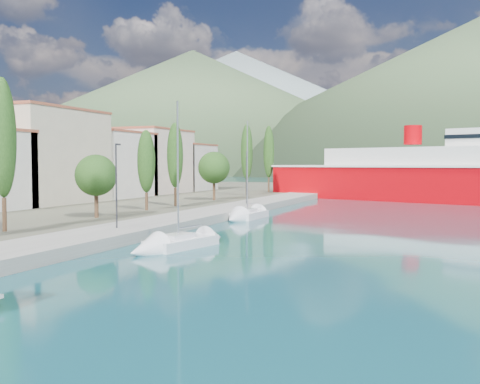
% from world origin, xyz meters
% --- Properties ---
extents(ground, '(1400.00, 1400.00, 0.00)m').
position_xyz_m(ground, '(0.00, 120.00, 0.00)').
color(ground, '#134B55').
extents(quay, '(5.00, 88.00, 0.80)m').
position_xyz_m(quay, '(-9.00, 26.00, 0.40)').
color(quay, gray).
rests_on(quay, ground).
extents(town_buildings, '(9.20, 69.20, 11.30)m').
position_xyz_m(town_buildings, '(-32.00, 36.91, 5.57)').
color(town_buildings, beige).
rests_on(town_buildings, land_strip).
extents(tree_row, '(4.13, 65.44, 11.09)m').
position_xyz_m(tree_row, '(-15.56, 33.22, 5.85)').
color(tree_row, '#47301E').
rests_on(tree_row, land_strip).
extents(lamp_posts, '(0.15, 48.39, 6.06)m').
position_xyz_m(lamp_posts, '(-9.00, 13.79, 4.08)').
color(lamp_posts, '#2D2D33').
rests_on(lamp_posts, quay).
extents(sailboat_near, '(3.64, 7.38, 10.19)m').
position_xyz_m(sailboat_near, '(-3.16, 9.16, 0.28)').
color(sailboat_near, silver).
rests_on(sailboat_near, ground).
extents(sailboat_mid, '(2.55, 7.23, 10.51)m').
position_xyz_m(sailboat_mid, '(-5.53, 28.06, 0.30)').
color(sailboat_mid, silver).
rests_on(sailboat_mid, ground).
extents(ferry, '(60.24, 28.94, 11.75)m').
position_xyz_m(ferry, '(15.50, 62.22, 3.57)').
color(ferry, '#BE0008').
rests_on(ferry, ground).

